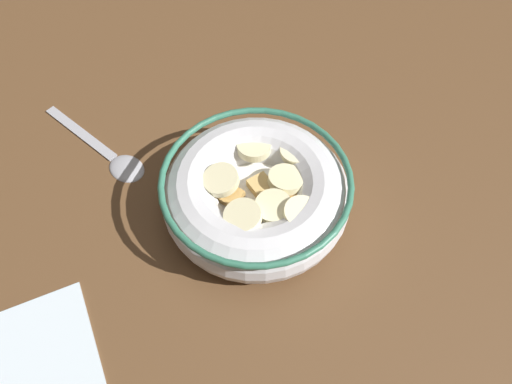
% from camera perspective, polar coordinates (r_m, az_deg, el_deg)
% --- Properties ---
extents(ground_plane, '(1.00, 1.00, 0.02)m').
position_cam_1_polar(ground_plane, '(0.49, 0.00, -2.62)').
color(ground_plane, brown).
extents(cereal_bowl, '(0.17, 0.17, 0.05)m').
position_cam_1_polar(cereal_bowl, '(0.46, 0.06, -0.14)').
color(cereal_bowl, silver).
rests_on(cereal_bowl, ground_plane).
extents(spoon, '(0.15, 0.03, 0.01)m').
position_cam_1_polar(spoon, '(0.54, -15.84, 3.88)').
color(spoon, '#A5A5AD').
rests_on(spoon, ground_plane).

